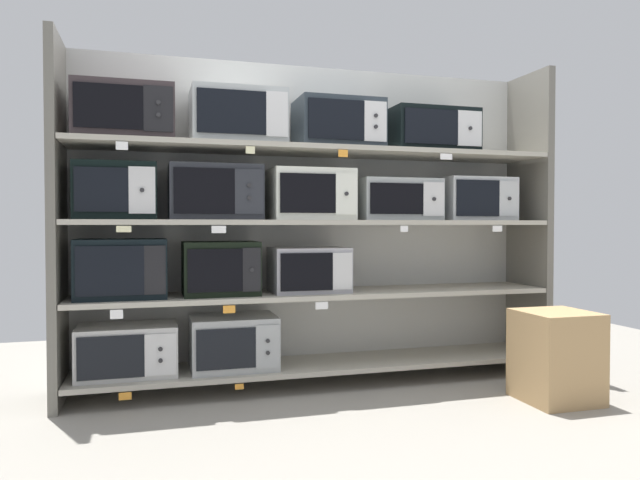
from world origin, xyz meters
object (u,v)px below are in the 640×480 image
object	(u,v)px
microwave_1	(233,342)
shipping_carton	(556,356)
microwave_9	(474,199)
microwave_5	(116,191)
microwave_10	(125,114)
microwave_6	(215,193)
microwave_13	(431,131)
microwave_0	(127,350)
microwave_4	(309,270)
microwave_8	(396,200)
microwave_3	(221,268)
microwave_11	(237,118)
microwave_2	(122,269)
microwave_12	(338,125)
microwave_7	(310,195)

from	to	relation	value
microwave_1	shipping_carton	size ratio (longest dim) A/B	0.99
microwave_9	microwave_5	bearing A→B (deg)	179.99
microwave_9	microwave_10	bearing A→B (deg)	180.00
shipping_carton	microwave_6	bearing A→B (deg)	159.01
microwave_6	microwave_10	size ratio (longest dim) A/B	0.98
microwave_10	microwave_13	xyz separation A→B (m)	(1.93, -0.00, -0.01)
microwave_0	microwave_4	distance (m)	1.17
microwave_6	microwave_8	distance (m)	1.17
microwave_8	microwave_10	world-z (taller)	microwave_10
microwave_3	microwave_6	world-z (taller)	microwave_6
microwave_1	microwave_9	xyz separation A→B (m)	(1.64, -0.00, 0.89)
microwave_3	microwave_4	world-z (taller)	microwave_3
microwave_4	shipping_carton	world-z (taller)	microwave_4
microwave_11	microwave_13	distance (m)	1.28
microwave_6	microwave_13	xyz separation A→B (m)	(1.42, 0.00, 0.43)
microwave_0	microwave_11	bearing A→B (deg)	0.01
microwave_5	microwave_10	bearing A→B (deg)	-0.11
shipping_carton	microwave_1	bearing A→B (deg)	157.85
microwave_2	microwave_9	world-z (taller)	microwave_9
microwave_2	microwave_4	world-z (taller)	microwave_2
microwave_8	shipping_carton	distance (m)	1.35
microwave_8	microwave_9	size ratio (longest dim) A/B	1.09
microwave_12	microwave_13	distance (m)	0.65
microwave_1	microwave_5	distance (m)	1.12
microwave_2	shipping_carton	size ratio (longest dim) A/B	0.97
microwave_11	microwave_13	xyz separation A→B (m)	(1.28, -0.00, -0.02)
microwave_1	microwave_7	bearing A→B (deg)	-0.00
microwave_13	microwave_8	bearing A→B (deg)	179.95
microwave_7	microwave_12	distance (m)	0.48
microwave_8	microwave_9	xyz separation A→B (m)	(0.58, -0.00, 0.01)
microwave_4	microwave_10	bearing A→B (deg)	179.99
microwave_10	microwave_11	size ratio (longest dim) A/B	0.98
microwave_2	microwave_3	size ratio (longest dim) A/B	1.13
microwave_11	microwave_2	bearing A→B (deg)	-179.99
microwave_7	microwave_9	bearing A→B (deg)	-0.01
microwave_0	microwave_2	bearing A→B (deg)	-179.99
microwave_11	microwave_12	size ratio (longest dim) A/B	1.05
microwave_3	microwave_1	bearing A→B (deg)	0.14
microwave_10	microwave_11	distance (m)	0.65
microwave_7	shipping_carton	xyz separation A→B (m)	(1.27, -0.71, -0.94)
microwave_2	microwave_10	size ratio (longest dim) A/B	0.92
microwave_8	microwave_11	xyz separation A→B (m)	(-1.03, -0.00, 0.48)
microwave_11	shipping_carton	bearing A→B (deg)	-22.49
microwave_0	shipping_carton	world-z (taller)	shipping_carton
microwave_1	microwave_11	bearing A→B (deg)	-0.21
microwave_0	microwave_8	xyz separation A→B (m)	(1.67, 0.00, 0.89)
microwave_2	microwave_8	bearing A→B (deg)	0.01
microwave_3	microwave_7	world-z (taller)	microwave_7
microwave_2	microwave_4	bearing A→B (deg)	0.00
microwave_10	shipping_carton	bearing A→B (deg)	-16.75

